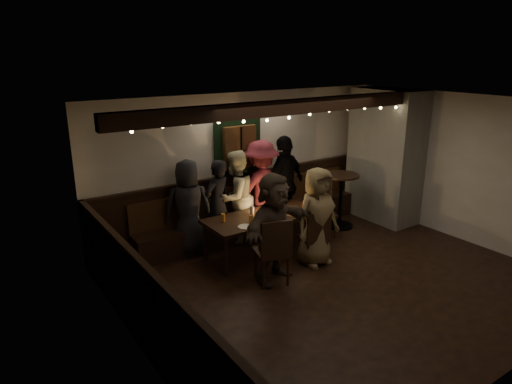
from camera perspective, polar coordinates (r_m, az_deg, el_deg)
room at (r=8.27m, az=8.99°, el=1.52°), size 6.02×5.01×2.62m
dining_table at (r=7.53m, az=0.85°, el=-3.39°), size 1.95×0.83×0.84m
chair_near_left at (r=6.59m, az=2.27°, el=-7.04°), size 0.58×0.58×1.03m
chair_near_right at (r=7.30m, az=7.50°, el=-5.32°), size 0.49×0.49×0.89m
chair_end at (r=8.41m, az=7.94°, el=-2.18°), size 0.54×0.54×0.91m
high_top at (r=8.89m, az=10.56°, el=-0.21°), size 0.66×0.66×1.05m
person_a at (r=7.62m, az=-8.44°, el=-1.95°), size 0.92×0.75×1.62m
person_b at (r=7.83m, az=-4.85°, el=-1.52°), size 0.66×0.53×1.55m
person_c at (r=8.03m, az=-2.59°, el=-0.62°), size 0.96×0.85×1.65m
person_d at (r=8.27m, az=0.60°, el=0.39°), size 1.17×0.69×1.78m
person_e at (r=8.46m, az=3.62°, el=0.95°), size 1.16×0.76×1.83m
person_f at (r=6.65m, az=2.25°, el=-4.49°), size 1.61×0.93×1.65m
person_g at (r=7.23m, az=7.62°, el=-3.07°), size 0.79×0.52×1.59m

